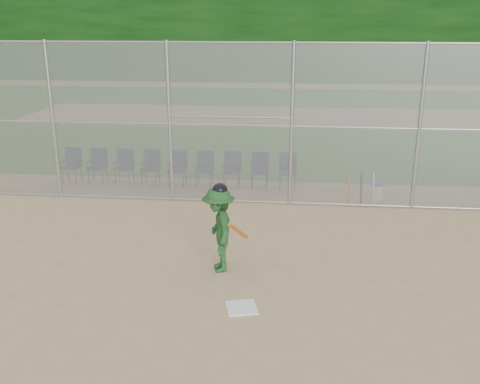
# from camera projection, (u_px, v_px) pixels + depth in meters

# --- Properties ---
(ground) EXTENTS (100.00, 100.00, 0.00)m
(ground) POSITION_uv_depth(u_px,v_px,m) (225.00, 301.00, 8.86)
(ground) COLOR tan
(ground) RESTS_ON ground
(grass_strip) EXTENTS (100.00, 100.00, 0.00)m
(grass_strip) POSITION_uv_depth(u_px,v_px,m) (272.00, 116.00, 25.91)
(grass_strip) COLOR #265E1C
(grass_strip) RESTS_ON ground
(dirt_patch_far) EXTENTS (24.00, 24.00, 0.00)m
(dirt_patch_far) POSITION_uv_depth(u_px,v_px,m) (272.00, 116.00, 25.91)
(dirt_patch_far) COLOR tan
(dirt_patch_far) RESTS_ON ground
(backstop_fence) EXTENTS (16.09, 0.09, 4.00)m
(backstop_fence) POSITION_uv_depth(u_px,v_px,m) (250.00, 123.00, 12.96)
(backstop_fence) COLOR gray
(backstop_fence) RESTS_ON ground
(home_plate) EXTENTS (0.58, 0.58, 0.02)m
(home_plate) POSITION_uv_depth(u_px,v_px,m) (242.00, 307.00, 8.64)
(home_plate) COLOR white
(home_plate) RESTS_ON ground
(batter_at_plate) EXTENTS (0.97, 1.34, 1.69)m
(batter_at_plate) POSITION_uv_depth(u_px,v_px,m) (219.00, 229.00, 9.73)
(batter_at_plate) COLOR #1E4B1F
(batter_at_plate) RESTS_ON ground
(water_cooler) EXTENTS (0.35, 0.35, 0.44)m
(water_cooler) POSITION_uv_depth(u_px,v_px,m) (376.00, 191.00, 13.86)
(water_cooler) COLOR white
(water_cooler) RESTS_ON ground
(spare_bats) EXTENTS (0.66, 0.36, 0.83)m
(spare_bats) POSITION_uv_depth(u_px,v_px,m) (361.00, 189.00, 13.40)
(spare_bats) COLOR #D84C14
(spare_bats) RESTS_ON ground
(chair_0) EXTENTS (0.54, 0.52, 0.96)m
(chair_0) POSITION_uv_depth(u_px,v_px,m) (71.00, 166.00, 15.26)
(chair_0) COLOR #101B3D
(chair_0) RESTS_ON ground
(chair_1) EXTENTS (0.54, 0.52, 0.96)m
(chair_1) POSITION_uv_depth(u_px,v_px,m) (97.00, 166.00, 15.18)
(chair_1) COLOR #101B3D
(chair_1) RESTS_ON ground
(chair_2) EXTENTS (0.54, 0.52, 0.96)m
(chair_2) POSITION_uv_depth(u_px,v_px,m) (124.00, 167.00, 15.11)
(chair_2) COLOR #101B3D
(chair_2) RESTS_ON ground
(chair_3) EXTENTS (0.54, 0.52, 0.96)m
(chair_3) POSITION_uv_depth(u_px,v_px,m) (150.00, 168.00, 15.04)
(chair_3) COLOR #101B3D
(chair_3) RESTS_ON ground
(chair_4) EXTENTS (0.54, 0.52, 0.96)m
(chair_4) POSITION_uv_depth(u_px,v_px,m) (177.00, 169.00, 14.96)
(chair_4) COLOR #101B3D
(chair_4) RESTS_ON ground
(chair_5) EXTENTS (0.54, 0.52, 0.96)m
(chair_5) POSITION_uv_depth(u_px,v_px,m) (204.00, 169.00, 14.89)
(chair_5) COLOR #101B3D
(chair_5) RESTS_ON ground
(chair_6) EXTENTS (0.54, 0.52, 0.96)m
(chair_6) POSITION_uv_depth(u_px,v_px,m) (232.00, 170.00, 14.81)
(chair_6) COLOR #101B3D
(chair_6) RESTS_ON ground
(chair_7) EXTENTS (0.54, 0.52, 0.96)m
(chair_7) POSITION_uv_depth(u_px,v_px,m) (260.00, 171.00, 14.74)
(chair_7) COLOR #101B3D
(chair_7) RESTS_ON ground
(chair_8) EXTENTS (0.54, 0.52, 0.96)m
(chair_8) POSITION_uv_depth(u_px,v_px,m) (288.00, 172.00, 14.66)
(chair_8) COLOR #101B3D
(chair_8) RESTS_ON ground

